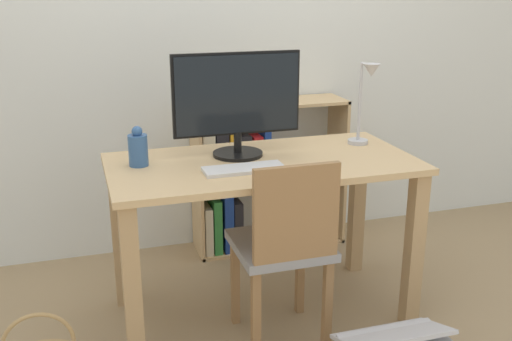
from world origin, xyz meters
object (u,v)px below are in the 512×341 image
vase (138,149)px  desk_lamp (366,96)px  chair (285,244)px  bookshelf (241,176)px  monitor (237,99)px  keyboard (244,169)px

vase → desk_lamp: (1.09, -0.01, 0.17)m
chair → bookshelf: size_ratio=0.97×
monitor → desk_lamp: 0.63m
monitor → chair: bearing=-75.7°
monitor → bookshelf: (0.20, 0.64, -0.59)m
vase → bookshelf: bearing=45.3°
monitor → chair: size_ratio=0.68×
monitor → vase: 0.50m
keyboard → desk_lamp: size_ratio=0.86×
desk_lamp → chair: desk_lamp is taller
chair → keyboard: bearing=124.7°
keyboard → chair: (0.14, -0.15, -0.30)m
keyboard → bookshelf: 0.96m
desk_lamp → chair: size_ratio=0.47×
desk_lamp → chair: (-0.53, -0.36, -0.54)m
keyboard → vase: size_ratio=1.96×
bookshelf → chair: bearing=-95.6°
desk_lamp → chair: bearing=-146.2°
desk_lamp → keyboard: bearing=-163.2°
monitor → desk_lamp: size_ratio=1.45×
vase → bookshelf: 1.02m
monitor → desk_lamp: bearing=-3.0°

